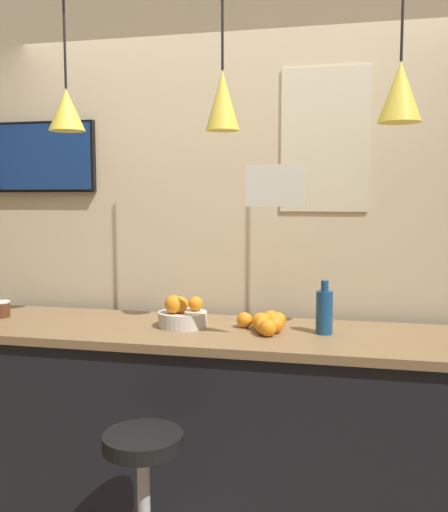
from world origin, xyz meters
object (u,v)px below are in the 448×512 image
at_px(bar_stool, 144,506).
at_px(fruit_bowl, 181,313).
at_px(spread_jar, 1,309).
at_px(mounted_tv, 39,157).
at_px(juice_bottle, 324,311).

height_order(bar_stool, fruit_bowl, fruit_bowl).
distance_m(spread_jar, mounted_tv, 0.89).
relative_size(fruit_bowl, juice_bottle, 0.96).
distance_m(juice_bottle, mounted_tv, 1.83).
bearing_deg(fruit_bowl, spread_jar, 179.57).
bearing_deg(mounted_tv, juice_bottle, -12.74).
distance_m(fruit_bowl, spread_jar, 0.98).
distance_m(fruit_bowl, juice_bottle, 0.68).
bearing_deg(spread_jar, juice_bottle, 0.00).
relative_size(spread_jar, mounted_tv, 0.14).
relative_size(bar_stool, juice_bottle, 3.00).
bearing_deg(mounted_tv, bar_stool, -45.23).
relative_size(fruit_bowl, spread_jar, 2.52).
distance_m(bar_stool, spread_jar, 1.33).
bearing_deg(juice_bottle, mounted_tv, 167.26).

